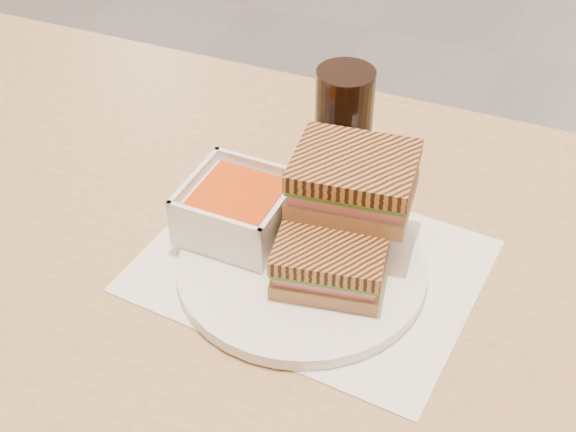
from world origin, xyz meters
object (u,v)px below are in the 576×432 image
at_px(cola_glass, 343,126).
at_px(main_table, 199,278).
at_px(soup_bowl, 238,210).
at_px(panini_lower, 331,259).
at_px(plate, 302,268).

bearing_deg(cola_glass, main_table, -135.95).
relative_size(soup_bowl, panini_lower, 0.91).
height_order(main_table, cola_glass, cola_glass).
xyz_separation_m(soup_bowl, cola_glass, (0.07, 0.16, 0.03)).
bearing_deg(panini_lower, soup_bowl, 164.87).
relative_size(main_table, plate, 4.39).
height_order(plate, soup_bowl, soup_bowl).
relative_size(plate, soup_bowl, 2.33).
distance_m(soup_bowl, panini_lower, 0.13).
height_order(panini_lower, cola_glass, cola_glass).
bearing_deg(cola_glass, soup_bowl, -112.54).
relative_size(plate, panini_lower, 2.12).
relative_size(plate, cola_glass, 1.81).
height_order(main_table, plate, plate).
height_order(plate, panini_lower, panini_lower).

